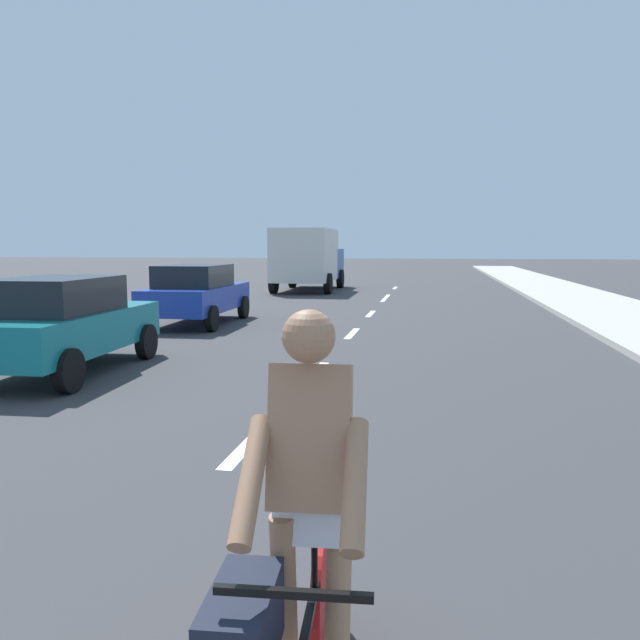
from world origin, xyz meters
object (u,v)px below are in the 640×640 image
at_px(parked_car_blue, 196,293).
at_px(delivery_truck, 308,258).
at_px(parked_car_teal, 61,322).
at_px(cyclist, 296,549).

xyz_separation_m(parked_car_blue, delivery_truck, (0.47, 12.48, 0.67)).
height_order(parked_car_teal, parked_car_blue, same).
bearing_deg(parked_car_teal, cyclist, -53.95).
bearing_deg(cyclist, parked_car_blue, -71.15).
bearing_deg(cyclist, parked_car_teal, -55.44).
bearing_deg(delivery_truck, parked_car_blue, -93.01).
relative_size(parked_car_blue, delivery_truck, 0.66).
height_order(parked_car_teal, delivery_truck, delivery_truck).
bearing_deg(delivery_truck, parked_car_teal, -91.57).
xyz_separation_m(parked_car_teal, parked_car_blue, (-0.23, 6.41, 0.00)).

